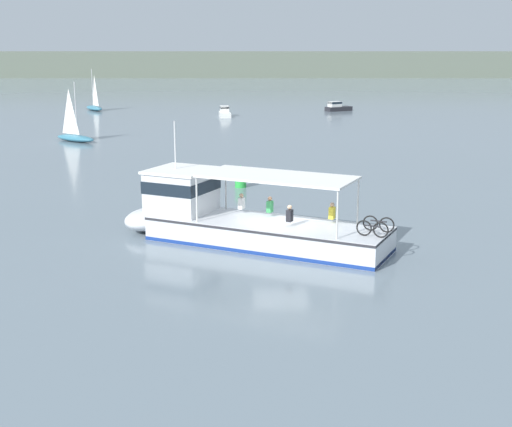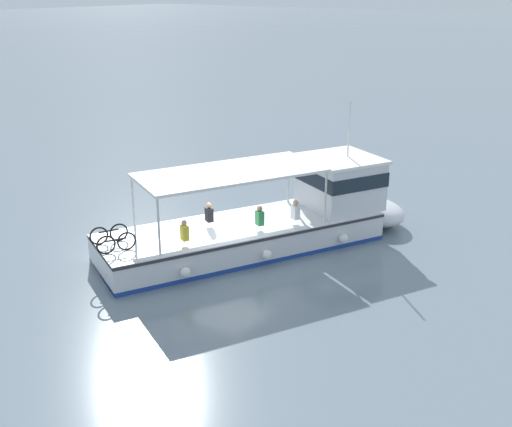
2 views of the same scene
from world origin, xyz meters
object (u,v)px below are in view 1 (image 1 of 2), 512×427
object	(u,v)px
sailboat_off_bow	(95,106)
channel_buoy	(241,178)
ferry_main	(236,219)
motorboat_near_port	(225,112)
motorboat_near_starboard	(338,107)
sailboat_off_stern	(76,135)

from	to	relation	value
sailboat_off_bow	channel_buoy	bearing A→B (deg)	-68.12
ferry_main	motorboat_near_port	distance (m)	55.58
motorboat_near_starboard	channel_buoy	size ratio (longest dim) A/B	2.70
sailboat_off_stern	channel_buoy	bearing A→B (deg)	-53.34
motorboat_near_port	sailboat_off_bow	world-z (taller)	sailboat_off_bow
motorboat_near_starboard	sailboat_off_stern	bearing A→B (deg)	-132.77
channel_buoy	sailboat_off_stern	bearing A→B (deg)	126.66
sailboat_off_stern	motorboat_near_starboard	xyz separation A→B (m)	(27.30, 29.51, 0.00)
motorboat_near_port	sailboat_off_stern	bearing A→B (deg)	-119.85
sailboat_off_bow	motorboat_near_port	bearing A→B (deg)	-24.59
sailboat_off_stern	sailboat_off_bow	distance (m)	30.75
ferry_main	sailboat_off_stern	world-z (taller)	sailboat_off_stern
sailboat_off_bow	channel_buoy	distance (m)	55.29
ferry_main	sailboat_off_stern	size ratio (longest dim) A/B	2.37
ferry_main	motorboat_near_starboard	size ratio (longest dim) A/B	3.39
sailboat_off_stern	sailboat_off_bow	xyz separation A→B (m)	(-5.00, 30.34, 0.00)
ferry_main	motorboat_near_starboard	xyz separation A→B (m)	(11.68, 62.80, -0.47)
ferry_main	channel_buoy	size ratio (longest dim) A/B	9.14
motorboat_near_starboard	channel_buoy	world-z (taller)	channel_buoy
ferry_main	motorboat_near_starboard	bearing A→B (deg)	79.47
channel_buoy	motorboat_near_starboard	bearing A→B (deg)	76.96
motorboat_near_port	sailboat_off_bow	size ratio (longest dim) A/B	0.69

